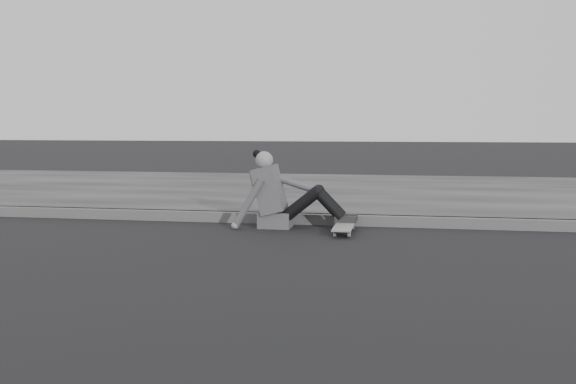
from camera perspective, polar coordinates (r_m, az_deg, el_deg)
name	(u,v)px	position (r m, az deg, el deg)	size (l,w,h in m)	color
ground	(483,283)	(4.95, 16.92, -7.79)	(80.00, 80.00, 0.00)	black
curb	(454,223)	(7.46, 14.55, -2.65)	(24.00, 0.16, 0.12)	#525252
sidewalk	(439,194)	(10.45, 13.24, -0.19)	(24.00, 6.00, 0.12)	#393939
skateboard	(344,226)	(6.92, 5.02, -3.05)	(0.20, 0.78, 0.09)	gray
seated_woman	(281,196)	(7.22, -0.61, -0.34)	(1.38, 0.46, 0.88)	#4C4C4E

